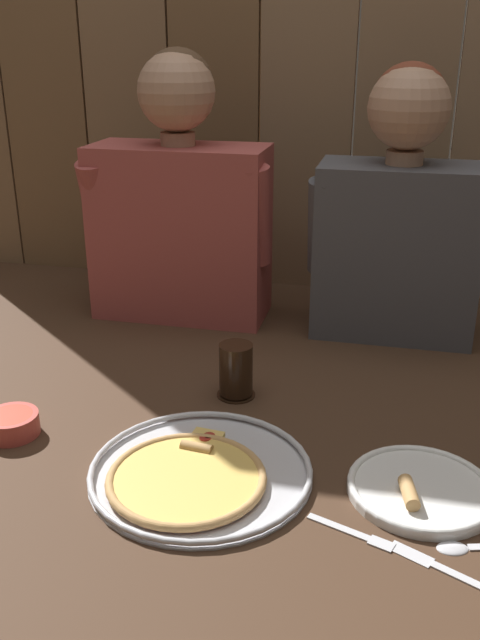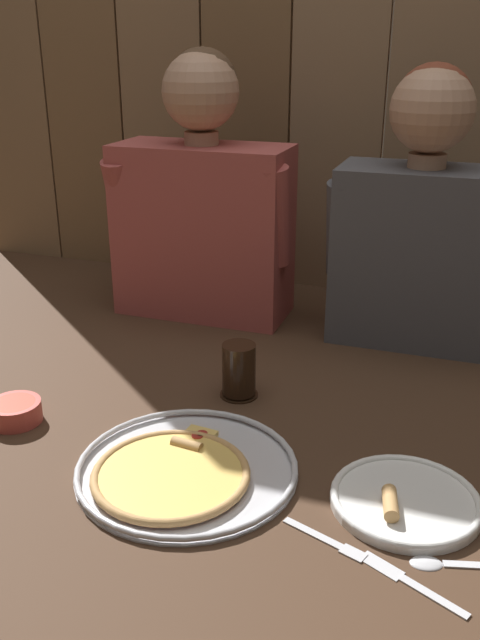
{
  "view_description": "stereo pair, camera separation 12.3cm",
  "coord_description": "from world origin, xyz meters",
  "px_view_note": "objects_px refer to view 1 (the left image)",
  "views": [
    {
      "loc": [
        0.25,
        -1.01,
        0.65
      ],
      "look_at": [
        -0.01,
        0.1,
        0.18
      ],
      "focal_mm": 38.81,
      "sensor_mm": 36.0,
      "label": 1
    },
    {
      "loc": [
        0.37,
        -0.97,
        0.65
      ],
      "look_at": [
        -0.01,
        0.1,
        0.18
      ],
      "focal_mm": 38.81,
      "sensor_mm": 36.0,
      "label": 2
    }
  ],
  "objects_px": {
    "pizza_tray": "(195,473)",
    "dinner_plate": "(420,488)",
    "drinking_glass": "(236,371)",
    "diner_right": "(399,216)",
    "dipping_bowl": "(12,423)",
    "diner_left": "(180,201)"
  },
  "relations": [
    {
      "from": "pizza_tray",
      "to": "dipping_bowl",
      "type": "distance_m",
      "value": 0.35
    },
    {
      "from": "pizza_tray",
      "to": "drinking_glass",
      "type": "xyz_separation_m",
      "value": [
        -0.0,
        0.28,
        0.04
      ]
    },
    {
      "from": "pizza_tray",
      "to": "diner_right",
      "type": "height_order",
      "value": "diner_right"
    },
    {
      "from": "dinner_plate",
      "to": "dipping_bowl",
      "type": "relative_size",
      "value": 2.36
    },
    {
      "from": "dinner_plate",
      "to": "dipping_bowl",
      "type": "height_order",
      "value": "dipping_bowl"
    },
    {
      "from": "pizza_tray",
      "to": "dipping_bowl",
      "type": "xyz_separation_m",
      "value": [
        -0.35,
        0.05,
        0.01
      ]
    },
    {
      "from": "pizza_tray",
      "to": "diner_left",
      "type": "bearing_deg",
      "value": 108.89
    },
    {
      "from": "drinking_glass",
      "to": "dipping_bowl",
      "type": "relative_size",
      "value": 1.14
    },
    {
      "from": "pizza_tray",
      "to": "diner_right",
      "type": "xyz_separation_m",
      "value": [
        0.28,
        0.68,
        0.27
      ]
    },
    {
      "from": "dipping_bowl",
      "to": "diner_left",
      "type": "height_order",
      "value": "diner_left"
    },
    {
      "from": "pizza_tray",
      "to": "dipping_bowl",
      "type": "relative_size",
      "value": 3.77
    },
    {
      "from": "dinner_plate",
      "to": "diner_right",
      "type": "relative_size",
      "value": 0.37
    },
    {
      "from": "dipping_bowl",
      "to": "diner_left",
      "type": "bearing_deg",
      "value": 79.22
    },
    {
      "from": "pizza_tray",
      "to": "diner_right",
      "type": "bearing_deg",
      "value": 67.46
    },
    {
      "from": "dipping_bowl",
      "to": "drinking_glass",
      "type": "bearing_deg",
      "value": 33.02
    },
    {
      "from": "diner_left",
      "to": "dinner_plate",
      "type": "bearing_deg",
      "value": -47.74
    },
    {
      "from": "pizza_tray",
      "to": "dinner_plate",
      "type": "relative_size",
      "value": 1.59
    },
    {
      "from": "dipping_bowl",
      "to": "diner_right",
      "type": "height_order",
      "value": "diner_right"
    },
    {
      "from": "diner_left",
      "to": "diner_right",
      "type": "bearing_deg",
      "value": -0.01
    },
    {
      "from": "dinner_plate",
      "to": "dipping_bowl",
      "type": "bearing_deg",
      "value": 178.84
    },
    {
      "from": "drinking_glass",
      "to": "diner_left",
      "type": "relative_size",
      "value": 0.17
    },
    {
      "from": "drinking_glass",
      "to": "diner_right",
      "type": "distance_m",
      "value": 0.53
    }
  ]
}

